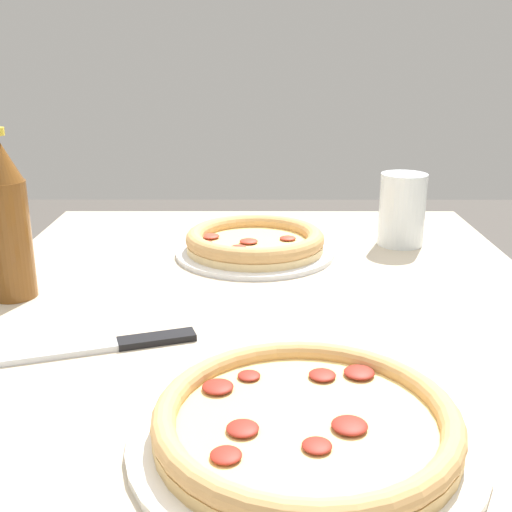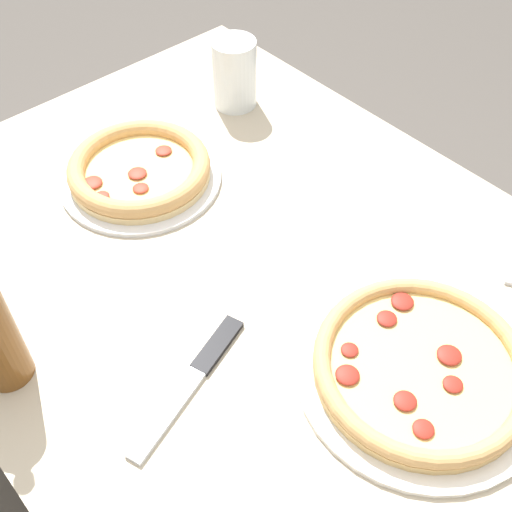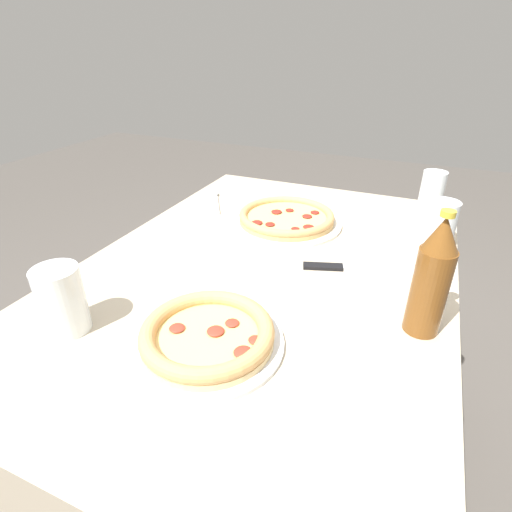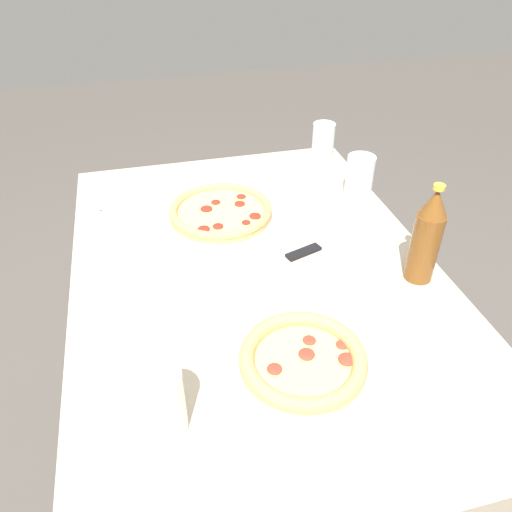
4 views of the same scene
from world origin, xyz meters
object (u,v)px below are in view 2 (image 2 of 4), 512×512
(glass_mango_juice, at_px, (235,77))
(pizza_salami, at_px, (421,368))
(knife, at_px, (193,378))
(pizza_pepperoni, at_px, (140,170))

(glass_mango_juice, bearing_deg, pizza_salami, 160.74)
(glass_mango_juice, height_order, knife, glass_mango_juice)
(pizza_salami, xyz_separation_m, knife, (0.18, 0.21, -0.01))
(pizza_salami, xyz_separation_m, glass_mango_juice, (0.59, -0.21, 0.04))
(pizza_salami, bearing_deg, glass_mango_juice, -19.26)
(glass_mango_juice, distance_m, knife, 0.59)
(pizza_salami, height_order, knife, pizza_salami)
(pizza_salami, bearing_deg, knife, 49.50)
(pizza_salami, bearing_deg, pizza_pepperoni, 4.96)
(pizza_pepperoni, distance_m, knife, 0.39)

